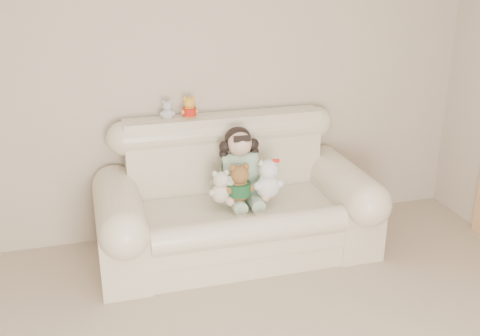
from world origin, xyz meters
The scene contains 8 objects.
wall_back centered at (0.00, 2.50, 1.30)m, with size 4.50×4.50×0.00m, color #C0AC98.
sofa centered at (0.14, 2.00, 0.52)m, with size 2.10×0.95×1.03m, color #FFEDCD, non-canonical shape.
seated_child centered at (0.19, 2.08, 0.71)m, with size 0.35×0.43×0.58m, color #377A41, non-canonical shape.
brown_teddy centered at (0.13, 1.88, 0.67)m, with size 0.22×0.17×0.34m, color brown, non-canonical shape.
white_cat centered at (0.35, 1.87, 0.68)m, with size 0.23×0.18×0.37m, color white, non-canonical shape.
cream_teddy centered at (0.00, 1.89, 0.65)m, with size 0.19×0.14×0.29m, color beige, non-canonical shape.
yellow_mini_bear centered at (-0.13, 2.37, 1.12)m, with size 0.14×0.10×0.21m, color gold, non-canonical shape.
grey_mini_plush centered at (-0.30, 2.38, 1.10)m, with size 0.12×0.09×0.18m, color silver, non-canonical shape.
Camera 1 is at (-0.92, -1.85, 2.24)m, focal length 42.93 mm.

